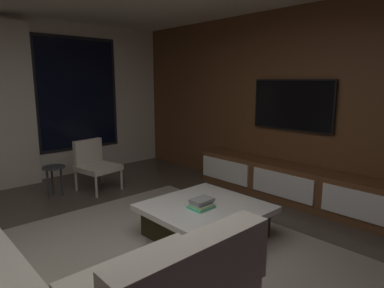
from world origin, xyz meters
TOP-DOWN VIEW (x-y plane):
  - floor at (0.00, 0.00)m, footprint 9.20×9.20m
  - media_wall at (3.06, 0.00)m, footprint 0.12×7.80m
  - area_rug at (0.35, -0.10)m, footprint 3.20×3.80m
  - coffee_table at (1.11, 0.14)m, footprint 1.16×1.16m
  - book_stack_on_coffee_table at (1.03, 0.12)m, footprint 0.25×0.21m
  - accent_chair_near_window at (1.00, 2.47)m, footprint 0.63×0.65m
  - side_stool at (0.40, 2.56)m, footprint 0.32×0.32m
  - media_console at (2.77, 0.05)m, footprint 0.46×3.10m
  - mounted_tv at (2.95, 0.25)m, footprint 0.05×1.25m

SIDE VIEW (x-z plane):
  - floor at x=0.00m, z-range 0.00..0.00m
  - area_rug at x=0.35m, z-range 0.00..0.01m
  - coffee_table at x=1.11m, z-range 0.01..0.37m
  - media_console at x=2.77m, z-range -0.01..0.51m
  - side_stool at x=0.40m, z-range 0.14..0.60m
  - book_stack_on_coffee_table at x=1.03m, z-range 0.36..0.46m
  - accent_chair_near_window at x=1.00m, z-range 0.04..0.82m
  - media_wall at x=3.06m, z-range 0.00..2.70m
  - mounted_tv at x=2.95m, z-range 0.99..1.71m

